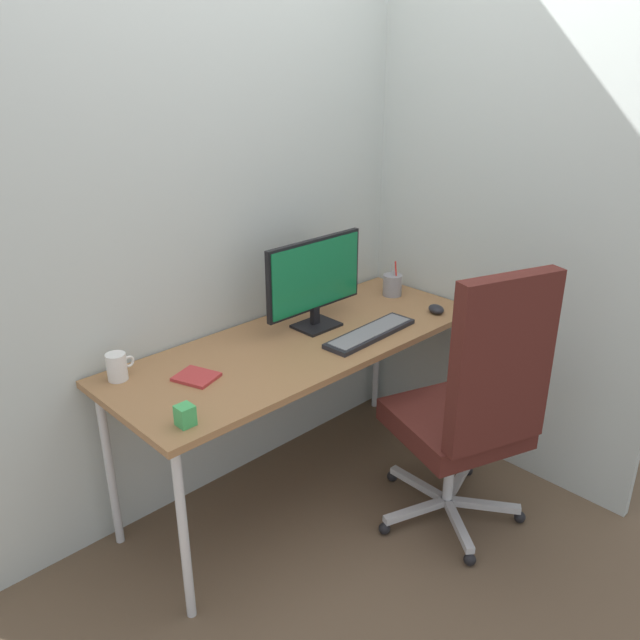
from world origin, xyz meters
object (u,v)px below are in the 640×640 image
(mouse, at_px, (436,309))
(desk_clamp_accessory, at_px, (185,415))
(coffee_mug, at_px, (117,367))
(monitor, at_px, (315,279))
(notebook, at_px, (196,377))
(office_chair, at_px, (473,404))
(keyboard, at_px, (370,333))
(pen_holder, at_px, (392,285))

(mouse, bearing_deg, desk_clamp_accessory, -160.18)
(mouse, distance_m, coffee_mug, 1.43)
(monitor, distance_m, notebook, 0.69)
(office_chair, distance_m, keyboard, 0.53)
(notebook, bearing_deg, pen_holder, -16.52)
(office_chair, xyz_separation_m, notebook, (-0.80, 0.69, 0.15))
(monitor, xyz_separation_m, coffee_mug, (-0.86, 0.15, -0.17))
(mouse, xyz_separation_m, coffee_mug, (-1.37, 0.42, 0.03))
(office_chair, relative_size, keyboard, 2.44)
(pen_holder, distance_m, notebook, 1.20)
(desk_clamp_accessory, bearing_deg, monitor, 18.92)
(keyboard, bearing_deg, mouse, -5.85)
(mouse, relative_size, coffee_mug, 0.78)
(pen_holder, height_order, notebook, pen_holder)
(office_chair, distance_m, pen_holder, 0.88)
(mouse, height_order, pen_holder, pen_holder)
(coffee_mug, relative_size, desk_clamp_accessory, 1.53)
(coffee_mug, bearing_deg, notebook, -42.64)
(keyboard, distance_m, desk_clamp_accessory, 0.96)
(coffee_mug, bearing_deg, desk_clamp_accessory, -89.48)
(pen_holder, height_order, coffee_mug, pen_holder)
(monitor, bearing_deg, office_chair, -79.11)
(office_chair, bearing_deg, coffee_mug, 138.66)
(monitor, relative_size, keyboard, 1.08)
(mouse, relative_size, pen_holder, 0.48)
(monitor, distance_m, pen_holder, 0.57)
(notebook, bearing_deg, office_chair, -60.56)
(coffee_mug, bearing_deg, office_chair, -41.34)
(notebook, relative_size, coffee_mug, 1.35)
(monitor, distance_m, keyboard, 0.33)
(coffee_mug, bearing_deg, pen_holder, -5.27)
(keyboard, bearing_deg, monitor, 112.64)
(monitor, relative_size, mouse, 6.10)
(pen_holder, bearing_deg, mouse, -96.81)
(coffee_mug, height_order, desk_clamp_accessory, coffee_mug)
(monitor, relative_size, pen_holder, 2.92)
(mouse, distance_m, desk_clamp_accessory, 1.37)
(monitor, xyz_separation_m, notebook, (-0.65, -0.05, -0.22))
(monitor, xyz_separation_m, desk_clamp_accessory, (-0.86, -0.29, -0.19))
(monitor, bearing_deg, mouse, -28.82)
(monitor, xyz_separation_m, pen_holder, (0.54, 0.02, -0.17))
(office_chair, relative_size, notebook, 7.95)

